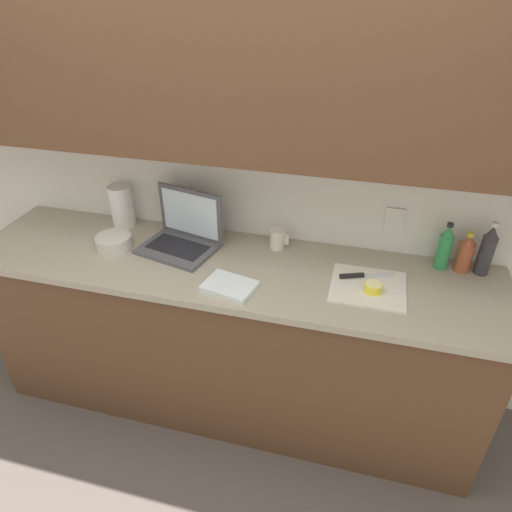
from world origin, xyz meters
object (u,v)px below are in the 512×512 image
bottle_oil_tall (465,254)px  bottle_water_clear (487,251)px  cutting_board (368,287)px  bowl_white (114,243)px  measuring_cup (277,239)px  bottle_green_soda (444,248)px  laptop (183,234)px  knife (358,276)px  lemon_half_cut (373,288)px  paper_towel_roll (122,206)px

bottle_oil_tall → bottle_water_clear: size_ratio=0.76×
cutting_board → bowl_white: 1.25m
measuring_cup → cutting_board: bearing=-26.4°
bottle_green_soda → bowl_white: (-1.57, -0.24, -0.07)m
laptop → measuring_cup: 0.47m
knife → cutting_board: bearing=-70.4°
knife → lemon_half_cut: 0.11m
cutting_board → measuring_cup: (-0.46, 0.23, 0.05)m
lemon_half_cut → measuring_cup: (-0.48, 0.26, 0.02)m
bottle_green_soda → bottle_oil_tall: (0.09, 0.00, -0.02)m
bottle_water_clear → measuring_cup: bottle_water_clear is taller
lemon_half_cut → knife: bearing=127.1°
bottle_water_clear → bowl_white: size_ratio=1.49×
cutting_board → bottle_green_soda: size_ratio=1.38×
knife → bottle_green_soda: bearing=7.0°
lemon_half_cut → paper_towel_roll: size_ratio=0.33×
bowl_white → paper_towel_roll: paper_towel_roll is taller
paper_towel_roll → cutting_board: bearing=-10.8°
knife → bottle_green_soda: 0.42m
lemon_half_cut → measuring_cup: measuring_cup is taller
bottle_water_clear → paper_towel_roll: (-1.82, 0.00, -0.01)m
bottle_oil_tall → lemon_half_cut: bearing=-144.2°
bottle_water_clear → bowl_white: 1.76m
bowl_white → bottle_water_clear: bearing=7.7°
lemon_half_cut → bottle_oil_tall: (0.39, 0.28, 0.06)m
measuring_cup → paper_towel_roll: size_ratio=0.44×
lemon_half_cut → bowl_white: bowl_white is taller
laptop → lemon_half_cut: bearing=3.5°
bottle_water_clear → measuring_cup: bearing=-178.8°
bottle_green_soda → paper_towel_roll: bearing=179.9°
cutting_board → measuring_cup: size_ratio=3.21×
measuring_cup → bottle_water_clear: bearing=1.2°
cutting_board → knife: size_ratio=1.30×
bottle_green_soda → lemon_half_cut: bearing=-136.5°
bottle_water_clear → measuring_cup: 0.96m
laptop → knife: (0.87, -0.07, -0.05)m
lemon_half_cut → bottle_water_clear: bottle_water_clear is taller
laptop → bottle_green_soda: (1.24, 0.12, 0.04)m
bottle_oil_tall → measuring_cup: bottle_oil_tall is taller
bottle_water_clear → paper_towel_roll: 1.82m
cutting_board → measuring_cup: bearing=153.6°
bottle_green_soda → laptop: bearing=-174.4°
cutting_board → knife: bearing=130.2°
laptop → bottle_water_clear: 1.42m
cutting_board → lemon_half_cut: lemon_half_cut is taller
bottle_oil_tall → bottle_water_clear: bearing=0.0°
knife → lemon_half_cut: bearing=-73.4°
cutting_board → bottle_water_clear: (0.50, 0.25, 0.12)m
bottle_water_clear → cutting_board: bearing=-153.3°
bottle_oil_tall → paper_towel_roll: (-1.73, 0.00, 0.02)m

